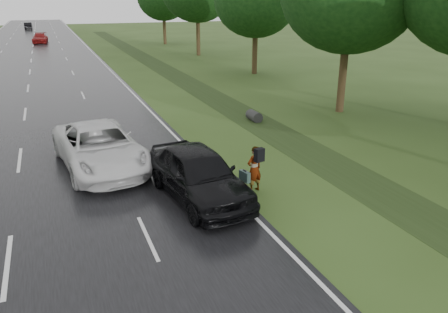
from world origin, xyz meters
name	(u,v)px	position (x,y,z in m)	size (l,w,h in m)	color
ground	(8,266)	(0.00, 0.00, 0.00)	(220.00, 220.00, 0.00)	#2F4518
road	(32,55)	(0.00, 45.00, 0.02)	(14.00, 180.00, 0.04)	black
edge_stripe_east	(93,52)	(6.75, 45.00, 0.04)	(0.12, 180.00, 0.01)	silver
center_line	(32,55)	(0.00, 45.00, 0.04)	(0.12, 180.00, 0.01)	silver
drainage_ditch	(201,90)	(11.50, 18.71, 0.04)	(2.20, 120.00, 0.56)	#203012
pedestrian	(254,168)	(7.56, 1.78, 0.83)	(0.82, 0.62, 1.61)	#A5998C
white_pickup	(100,147)	(3.00, 5.88, 0.87)	(2.75, 5.97, 1.66)	silver
dark_sedan	(198,174)	(5.62, 1.87, 0.90)	(2.03, 5.04, 1.72)	black
far_car_red	(40,38)	(1.00, 59.86, 0.73)	(1.93, 4.74, 1.37)	maroon
far_car_dark	(28,26)	(-1.19, 91.97, 0.73)	(1.45, 4.17, 1.37)	black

